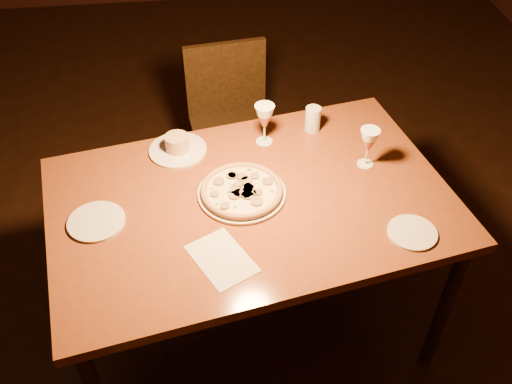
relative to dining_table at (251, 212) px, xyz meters
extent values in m
plane|color=black|center=(-0.30, 0.24, -0.76)|extent=(7.00, 7.00, 0.00)
cube|color=brown|center=(0.00, 0.00, 0.05)|extent=(1.70, 1.26, 0.04)
cylinder|color=black|center=(-0.77, 0.29, -0.36)|extent=(0.06, 0.06, 0.78)
cylinder|color=black|center=(0.77, -0.29, -0.36)|extent=(0.06, 0.06, 0.78)
cylinder|color=black|center=(0.62, 0.55, -0.36)|extent=(0.06, 0.06, 0.78)
cube|color=black|center=(0.01, 0.89, -0.28)|extent=(0.49, 0.49, 0.04)
cube|color=black|center=(-0.01, 1.10, -0.05)|extent=(0.44, 0.09, 0.42)
cylinder|color=black|center=(-0.14, 0.69, -0.53)|extent=(0.04, 0.04, 0.45)
cylinder|color=black|center=(-0.19, 1.05, -0.53)|extent=(0.04, 0.04, 0.45)
cylinder|color=black|center=(0.21, 0.74, -0.53)|extent=(0.04, 0.04, 0.45)
cylinder|color=black|center=(0.17, 1.09, -0.53)|extent=(0.04, 0.04, 0.45)
cylinder|color=silver|center=(-0.03, 0.03, 0.08)|extent=(0.35, 0.35, 0.01)
cylinder|color=beige|center=(-0.03, 0.03, 0.09)|extent=(0.31, 0.31, 0.01)
torus|color=#B67C4F|center=(-0.03, 0.03, 0.10)|extent=(0.32, 0.32, 0.03)
cylinder|color=silver|center=(-0.28, 0.33, 0.08)|extent=(0.25, 0.25, 0.01)
cylinder|color=tan|center=(-0.28, 0.33, 0.12)|extent=(0.10, 0.10, 0.07)
cylinder|color=silver|center=(0.32, 0.41, 0.13)|extent=(0.07, 0.07, 0.11)
cylinder|color=silver|center=(-0.59, -0.06, 0.08)|extent=(0.21, 0.21, 0.01)
cylinder|color=silver|center=(0.56, -0.26, 0.08)|extent=(0.18, 0.18, 0.01)
cube|color=beige|center=(-0.14, -0.29, 0.07)|extent=(0.26, 0.30, 0.00)
sphere|color=#FF9E47|center=(0.00, 0.00, 0.82)|extent=(0.12, 0.12, 0.12)
camera|label=1|loc=(-0.18, -1.61, 1.59)|focal=40.00mm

